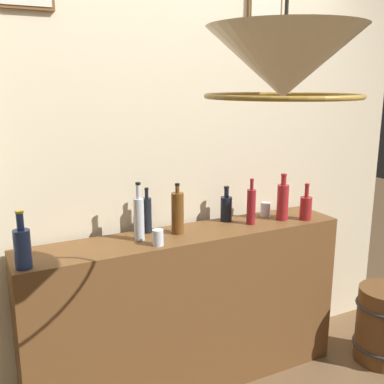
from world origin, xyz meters
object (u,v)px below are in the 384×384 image
object	(u,v)px
liquor_bottle_port	(226,208)
liquor_bottle_amaro	(178,213)
liquor_bottle_tequila	(139,217)
liquor_bottle_whiskey	(147,214)
glass_tumbler_rocks	(265,209)
wooden_barrel	(384,325)
pendant_lamp	(284,65)
liquor_bottle_bourbon	(22,247)
liquor_bottle_brandy	(306,207)
liquor_bottle_vodka	(283,201)
liquor_bottle_sherry	(251,206)
glass_tumbler_highball	(158,238)

from	to	relation	value
liquor_bottle_port	liquor_bottle_amaro	xyz separation A→B (m)	(-0.37, -0.08, 0.04)
liquor_bottle_tequila	liquor_bottle_whiskey	bearing A→B (deg)	49.81
liquor_bottle_tequila	liquor_bottle_whiskey	xyz separation A→B (m)	(0.09, 0.10, -0.02)
glass_tumbler_rocks	wooden_barrel	size ratio (longest dim) A/B	0.17
pendant_lamp	glass_tumbler_rocks	bearing A→B (deg)	55.63
wooden_barrel	liquor_bottle_amaro	bearing A→B (deg)	163.58
liquor_bottle_bourbon	liquor_bottle_brandy	distance (m)	1.66
liquor_bottle_port	pendant_lamp	world-z (taller)	pendant_lamp
liquor_bottle_brandy	glass_tumbler_rocks	xyz separation A→B (m)	(-0.18, 0.18, -0.04)
pendant_lamp	wooden_barrel	world-z (taller)	pendant_lamp
liquor_bottle_whiskey	wooden_barrel	bearing A→B (deg)	-18.10
glass_tumbler_rocks	pendant_lamp	world-z (taller)	pendant_lamp
liquor_bottle_vodka	glass_tumbler_rocks	world-z (taller)	liquor_bottle_vodka
liquor_bottle_tequila	liquor_bottle_amaro	size ratio (longest dim) A/B	1.11
liquor_bottle_vodka	liquor_bottle_brandy	bearing A→B (deg)	-25.84
liquor_bottle_amaro	glass_tumbler_rocks	bearing A→B (deg)	5.33
liquor_bottle_vodka	liquor_bottle_whiskey	bearing A→B (deg)	170.38
liquor_bottle_amaro	glass_tumbler_rocks	world-z (taller)	liquor_bottle_amaro
liquor_bottle_tequila	liquor_bottle_brandy	size ratio (longest dim) A/B	1.40
liquor_bottle_vodka	pendant_lamp	distance (m)	1.46
liquor_bottle_whiskey	liquor_bottle_amaro	size ratio (longest dim) A/B	0.90
liquor_bottle_amaro	liquor_bottle_vodka	xyz separation A→B (m)	(0.69, -0.05, -0.00)
liquor_bottle_bourbon	liquor_bottle_port	xyz separation A→B (m)	(1.21, 0.22, -0.02)
liquor_bottle_sherry	glass_tumbler_rocks	xyz separation A→B (m)	(0.18, 0.10, -0.07)
pendant_lamp	liquor_bottle_amaro	bearing A→B (deg)	84.90
liquor_bottle_whiskey	glass_tumbler_rocks	xyz separation A→B (m)	(0.79, -0.03, -0.06)
liquor_bottle_vodka	wooden_barrel	size ratio (longest dim) A/B	0.58
liquor_bottle_port	glass_tumbler_highball	distance (m)	0.58
liquor_bottle_amaro	liquor_bottle_vodka	world-z (taller)	same
liquor_bottle_brandy	liquor_bottle_port	bearing A→B (deg)	156.66
liquor_bottle_brandy	wooden_barrel	xyz separation A→B (m)	(0.48, -0.27, -0.79)
liquor_bottle_bourbon	liquor_bottle_brandy	xyz separation A→B (m)	(1.66, 0.02, -0.02)
liquor_bottle_tequila	pendant_lamp	distance (m)	1.27
liquor_bottle_port	liquor_bottle_sherry	world-z (taller)	liquor_bottle_sherry
liquor_bottle_tequila	liquor_bottle_brandy	bearing A→B (deg)	-5.67
liquor_bottle_brandy	pendant_lamp	world-z (taller)	pendant_lamp
liquor_bottle_bourbon	wooden_barrel	size ratio (longest dim) A/B	0.55
liquor_bottle_bourbon	liquor_bottle_vodka	xyz separation A→B (m)	(1.53, 0.08, 0.02)
liquor_bottle_bourbon	glass_tumbler_rocks	xyz separation A→B (m)	(1.48, 0.19, -0.06)
liquor_bottle_bourbon	liquor_bottle_brandy	size ratio (longest dim) A/B	1.20
wooden_barrel	liquor_bottle_vodka	bearing A→B (deg)	151.52
liquor_bottle_tequila	liquor_bottle_bourbon	distance (m)	0.62
liquor_bottle_sherry	glass_tumbler_highball	xyz separation A→B (m)	(-0.64, -0.09, -0.07)
glass_tumbler_highball	wooden_barrel	world-z (taller)	glass_tumbler_highball
liquor_bottle_tequila	liquor_bottle_sherry	world-z (taller)	liquor_bottle_tequila
liquor_bottle_tequila	pendant_lamp	size ratio (longest dim) A/B	0.54
glass_tumbler_rocks	pendant_lamp	distance (m)	1.55
liquor_bottle_sherry	pendant_lamp	size ratio (longest dim) A/B	0.47
liquor_bottle_amaro	liquor_bottle_sherry	bearing A→B (deg)	-4.81
liquor_bottle_vodka	glass_tumbler_rocks	bearing A→B (deg)	112.31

